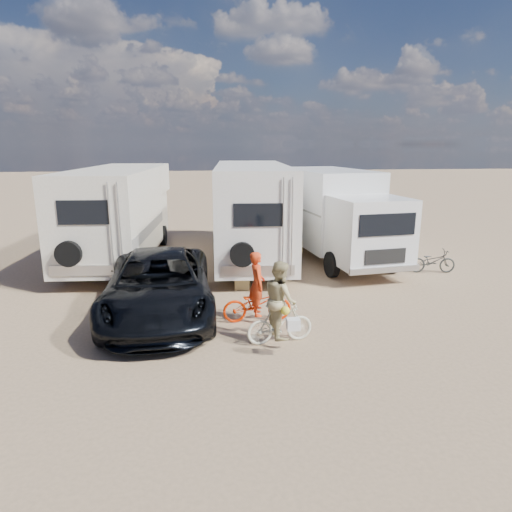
{
  "coord_description": "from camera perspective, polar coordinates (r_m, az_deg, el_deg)",
  "views": [
    {
      "loc": [
        -1.69,
        -10.36,
        4.5
      ],
      "look_at": [
        -0.2,
        2.35,
        1.3
      ],
      "focal_mm": 31.38,
      "sensor_mm": 36.0,
      "label": 1
    }
  ],
  "objects": [
    {
      "name": "rv_left",
      "position": [
        18.44,
        -16.9,
        5.03
      ],
      "size": [
        3.24,
        8.89,
        3.61
      ],
      "primitive_type": null,
      "rotation": [
        0.0,
        0.0,
        -0.06
      ],
      "color": "white",
      "rests_on": "ground"
    },
    {
      "name": "bike_man",
      "position": [
        11.69,
        0.14,
        -6.13
      ],
      "size": [
        1.81,
        0.7,
        0.94
      ],
      "primitive_type": "imported",
      "rotation": [
        0.0,
        0.0,
        1.61
      ],
      "color": "red",
      "rests_on": "ground"
    },
    {
      "name": "rv_main",
      "position": [
        17.71,
        -0.55,
        5.5
      ],
      "size": [
        3.22,
        8.83,
        3.74
      ],
      "primitive_type": null,
      "rotation": [
        0.0,
        0.0,
        -0.06
      ],
      "color": "white",
      "rests_on": "ground"
    },
    {
      "name": "box_truck",
      "position": [
        17.88,
        10.4,
        4.99
      ],
      "size": [
        3.55,
        7.6,
        3.51
      ],
      "primitive_type": null,
      "rotation": [
        0.0,
        0.0,
        0.13
      ],
      "color": "silver",
      "rests_on": "ground"
    },
    {
      "name": "dark_suv",
      "position": [
        12.31,
        -12.28,
        -3.6
      ],
      "size": [
        3.03,
        6.13,
        1.67
      ],
      "primitive_type": "imported",
      "rotation": [
        0.0,
        0.0,
        0.04
      ],
      "color": "black",
      "rests_on": "ground"
    },
    {
      "name": "cooler",
      "position": [
        15.46,
        0.24,
        -2.02
      ],
      "size": [
        0.58,
        0.43,
        0.45
      ],
      "primitive_type": "cube",
      "rotation": [
        0.0,
        0.0,
        0.05
      ],
      "color": "navy",
      "rests_on": "ground"
    },
    {
      "name": "crate",
      "position": [
        14.35,
        -1.73,
        -3.47
      ],
      "size": [
        0.53,
        0.53,
        0.37
      ],
      "primitive_type": "cube",
      "rotation": [
        0.0,
        0.0,
        -0.16
      ],
      "color": "#948151",
      "rests_on": "ground"
    },
    {
      "name": "rider_woman",
      "position": [
        10.32,
        3.1,
        -6.44
      ],
      "size": [
        0.81,
        0.97,
        1.79
      ],
      "primitive_type": "imported",
      "rotation": [
        0.0,
        0.0,
        1.73
      ],
      "color": "tan",
      "rests_on": "ground"
    },
    {
      "name": "bike_woman",
      "position": [
        10.47,
        3.07,
        -8.59
      ],
      "size": [
        1.63,
        0.7,
        0.95
      ],
      "primitive_type": "imported",
      "rotation": [
        0.0,
        0.0,
        1.73
      ],
      "color": "beige",
      "rests_on": "ground"
    },
    {
      "name": "rider_man",
      "position": [
        11.57,
        0.14,
        -4.4
      ],
      "size": [
        0.43,
        0.63,
        1.68
      ],
      "primitive_type": "imported",
      "rotation": [
        0.0,
        0.0,
        1.61
      ],
      "color": "red",
      "rests_on": "ground"
    },
    {
      "name": "bike_parked",
      "position": [
        17.27,
        21.56,
        -0.62
      ],
      "size": [
        1.67,
        0.77,
        0.85
      ],
      "primitive_type": "imported",
      "rotation": [
        0.0,
        0.0,
        1.44
      ],
      "color": "#292C29",
      "rests_on": "ground"
    },
    {
      "name": "ground",
      "position": [
        11.42,
        2.38,
        -9.18
      ],
      "size": [
        140.0,
        140.0,
        0.0
      ],
      "primitive_type": "plane",
      "color": "#A18160",
      "rests_on": "ground"
    }
  ]
}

